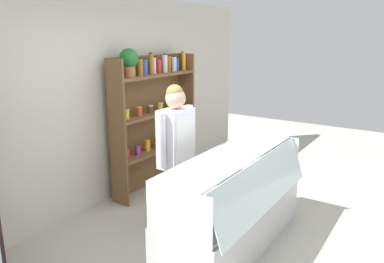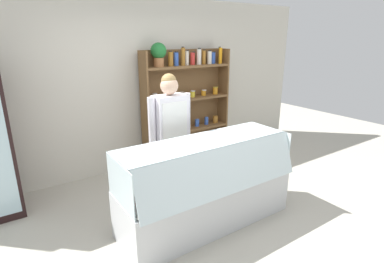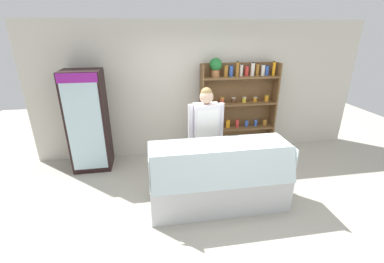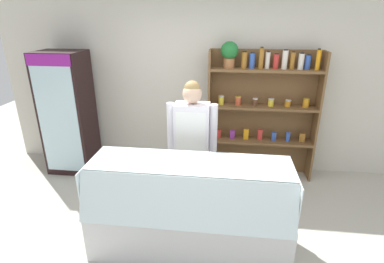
{
  "view_description": "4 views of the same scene",
  "coord_description": "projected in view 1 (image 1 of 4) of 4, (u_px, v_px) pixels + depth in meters",
  "views": [
    {
      "loc": [
        -3.38,
        -1.61,
        2.18
      ],
      "look_at": [
        0.07,
        0.66,
        1.11
      ],
      "focal_mm": 35.0,
      "sensor_mm": 36.0,
      "label": 1
    },
    {
      "loc": [
        -1.99,
        -2.47,
        2.09
      ],
      "look_at": [
        -0.1,
        0.35,
        1.02
      ],
      "focal_mm": 28.0,
      "sensor_mm": 36.0,
      "label": 2
    },
    {
      "loc": [
        -1.08,
        -3.17,
        2.52
      ],
      "look_at": [
        -0.44,
        0.67,
        0.97
      ],
      "focal_mm": 24.0,
      "sensor_mm": 36.0,
      "label": 3
    },
    {
      "loc": [
        0.2,
        -2.57,
        2.37
      ],
      "look_at": [
        -0.2,
        0.69,
        1.07
      ],
      "focal_mm": 28.0,
      "sensor_mm": 36.0,
      "label": 4
    }
  ],
  "objects": [
    {
      "name": "back_wall",
      "position": [
        103.0,
        101.0,
        4.87
      ],
      "size": [
        6.8,
        0.1,
        2.7
      ],
      "primitive_type": "cube",
      "color": "beige",
      "rests_on": "ground"
    },
    {
      "name": "shelving_unit",
      "position": [
        151.0,
        110.0,
        5.32
      ],
      "size": [
        1.58,
        0.29,
        2.02
      ],
      "color": "brown",
      "rests_on": "ground"
    },
    {
      "name": "ground_plane",
      "position": [
        238.0,
        238.0,
        4.14
      ],
      "size": [
        12.0,
        12.0,
        0.0
      ],
      "primitive_type": "plane",
      "color": "#B7B2A3"
    },
    {
      "name": "shop_clerk",
      "position": [
        176.0,
        147.0,
        4.09
      ],
      "size": [
        0.59,
        0.25,
        1.68
      ],
      "color": "#2D2D38",
      "rests_on": "ground"
    },
    {
      "name": "deli_display_case",
      "position": [
        234.0,
        218.0,
        3.93
      ],
      "size": [
        2.03,
        0.75,
        1.01
      ],
      "color": "silver",
      "rests_on": "ground"
    }
  ]
}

